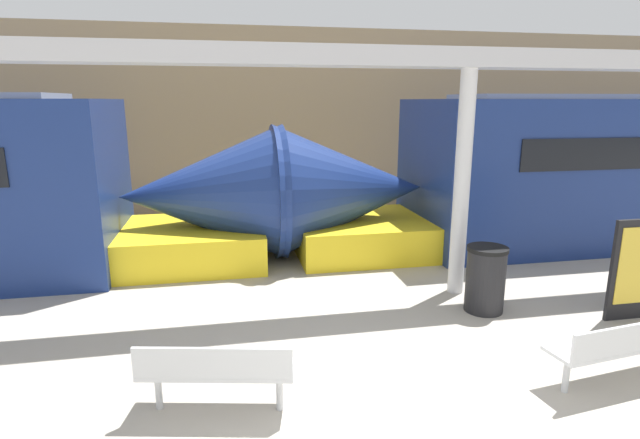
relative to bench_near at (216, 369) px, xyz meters
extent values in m
cube|color=#9E8460|center=(1.69, 9.48, 2.01)|extent=(56.00, 0.20, 5.00)
cone|color=navy|center=(2.65, 5.13, 0.83)|extent=(3.09, 2.63, 2.63)
cube|color=yellow|center=(2.95, 5.13, -0.14)|extent=(2.79, 2.46, 0.70)
cone|color=navy|center=(-0.23, 5.13, 0.83)|extent=(3.09, 2.63, 2.63)
cube|color=yellow|center=(-0.53, 5.13, -0.14)|extent=(2.79, 2.46, 0.70)
cube|color=silver|center=(0.01, 0.07, -0.05)|extent=(1.60, 0.75, 0.04)
cube|color=silver|center=(-0.03, -0.12, 0.13)|extent=(1.51, 0.35, 0.32)
cylinder|color=silver|center=(-0.59, 0.20, -0.28)|extent=(0.07, 0.07, 0.43)
cylinder|color=silver|center=(0.62, -0.06, -0.28)|extent=(0.07, 0.07, 0.43)
cube|color=silver|center=(4.38, -0.24, -0.05)|extent=(1.81, 0.66, 0.04)
cube|color=silver|center=(4.41, -0.44, 0.13)|extent=(1.76, 0.26, 0.32)
cylinder|color=silver|center=(3.68, -0.33, -0.28)|extent=(0.07, 0.07, 0.43)
cylinder|color=black|center=(3.90, 1.82, -0.03)|extent=(0.57, 0.57, 0.93)
cylinder|color=black|center=(3.90, 1.82, 0.47)|extent=(0.60, 0.60, 0.06)
cylinder|color=silver|center=(3.83, 2.61, 1.28)|extent=(0.25, 0.25, 3.54)
cube|color=#B7B7BC|center=(3.83, 2.61, 3.19)|extent=(28.00, 0.60, 0.28)
camera|label=1|loc=(0.15, -4.55, 2.58)|focal=28.00mm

